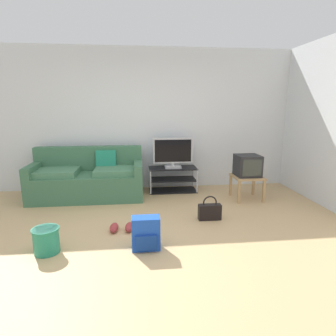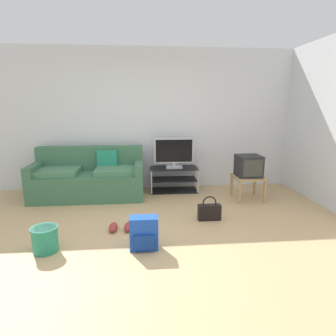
{
  "view_description": "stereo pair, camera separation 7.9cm",
  "coord_description": "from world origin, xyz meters",
  "px_view_note": "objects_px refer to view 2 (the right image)",
  "views": [
    {
      "loc": [
        -0.01,
        -3.15,
        1.63
      ],
      "look_at": [
        0.45,
        1.06,
        0.69
      ],
      "focal_mm": 30.14,
      "sensor_mm": 36.0,
      "label": 1
    },
    {
      "loc": [
        0.07,
        -3.16,
        1.63
      ],
      "look_at": [
        0.45,
        1.06,
        0.69
      ],
      "focal_mm": 30.14,
      "sensor_mm": 36.0,
      "label": 2
    }
  ],
  "objects_px": {
    "tv_stand": "(174,179)",
    "side_table": "(248,180)",
    "crt_tv": "(249,166)",
    "handbag": "(209,211)",
    "backpack": "(144,233)",
    "sneakers_pair": "(121,227)",
    "couch": "(89,178)",
    "flat_tv": "(174,153)",
    "cleaning_bucket": "(45,239)"
  },
  "relations": [
    {
      "from": "flat_tv",
      "to": "backpack",
      "type": "bearing_deg",
      "value": -104.92
    },
    {
      "from": "couch",
      "to": "tv_stand",
      "type": "distance_m",
      "value": 1.58
    },
    {
      "from": "couch",
      "to": "flat_tv",
      "type": "distance_m",
      "value": 1.62
    },
    {
      "from": "crt_tv",
      "to": "sneakers_pair",
      "type": "height_order",
      "value": "crt_tv"
    },
    {
      "from": "cleaning_bucket",
      "to": "sneakers_pair",
      "type": "distance_m",
      "value": 0.95
    },
    {
      "from": "flat_tv",
      "to": "crt_tv",
      "type": "relative_size",
      "value": 1.86
    },
    {
      "from": "couch",
      "to": "cleaning_bucket",
      "type": "distance_m",
      "value": 2.0
    },
    {
      "from": "flat_tv",
      "to": "cleaning_bucket",
      "type": "distance_m",
      "value": 2.82
    },
    {
      "from": "crt_tv",
      "to": "cleaning_bucket",
      "type": "height_order",
      "value": "crt_tv"
    },
    {
      "from": "crt_tv",
      "to": "backpack",
      "type": "bearing_deg",
      "value": -138.4
    },
    {
      "from": "sneakers_pair",
      "to": "side_table",
      "type": "bearing_deg",
      "value": 26.9
    },
    {
      "from": "couch",
      "to": "handbag",
      "type": "relative_size",
      "value": 5.41
    },
    {
      "from": "crt_tv",
      "to": "sneakers_pair",
      "type": "xyz_separation_m",
      "value": [
        -2.14,
        -1.1,
        -0.56
      ]
    },
    {
      "from": "backpack",
      "to": "couch",
      "type": "bearing_deg",
      "value": 123.87
    },
    {
      "from": "tv_stand",
      "to": "flat_tv",
      "type": "distance_m",
      "value": 0.51
    },
    {
      "from": "tv_stand",
      "to": "flat_tv",
      "type": "relative_size",
      "value": 1.21
    },
    {
      "from": "tv_stand",
      "to": "handbag",
      "type": "height_order",
      "value": "tv_stand"
    },
    {
      "from": "couch",
      "to": "side_table",
      "type": "bearing_deg",
      "value": -8.45
    },
    {
      "from": "flat_tv",
      "to": "side_table",
      "type": "height_order",
      "value": "flat_tv"
    },
    {
      "from": "tv_stand",
      "to": "crt_tv",
      "type": "height_order",
      "value": "crt_tv"
    },
    {
      "from": "tv_stand",
      "to": "flat_tv",
      "type": "xyz_separation_m",
      "value": [
        -0.0,
        -0.02,
        0.51
      ]
    },
    {
      "from": "sneakers_pair",
      "to": "tv_stand",
      "type": "bearing_deg",
      "value": 62.27
    },
    {
      "from": "flat_tv",
      "to": "cleaning_bucket",
      "type": "height_order",
      "value": "flat_tv"
    },
    {
      "from": "couch",
      "to": "flat_tv",
      "type": "relative_size",
      "value": 2.6
    },
    {
      "from": "crt_tv",
      "to": "sneakers_pair",
      "type": "bearing_deg",
      "value": -152.76
    },
    {
      "from": "side_table",
      "to": "cleaning_bucket",
      "type": "distance_m",
      "value": 3.35
    },
    {
      "from": "crt_tv",
      "to": "backpack",
      "type": "distance_m",
      "value": 2.48
    },
    {
      "from": "sneakers_pair",
      "to": "couch",
      "type": "bearing_deg",
      "value": 113.86
    },
    {
      "from": "handbag",
      "to": "cleaning_bucket",
      "type": "xyz_separation_m",
      "value": [
        -2.07,
        -0.73,
        0.03
      ]
    },
    {
      "from": "flat_tv",
      "to": "sneakers_pair",
      "type": "distance_m",
      "value": 2.03
    },
    {
      "from": "cleaning_bucket",
      "to": "couch",
      "type": "bearing_deg",
      "value": 85.76
    },
    {
      "from": "tv_stand",
      "to": "sneakers_pair",
      "type": "xyz_separation_m",
      "value": [
        -0.9,
        -1.7,
        -0.19
      ]
    },
    {
      "from": "backpack",
      "to": "cleaning_bucket",
      "type": "bearing_deg",
      "value": -173.66
    },
    {
      "from": "couch",
      "to": "side_table",
      "type": "distance_m",
      "value": 2.83
    },
    {
      "from": "handbag",
      "to": "backpack",
      "type": "bearing_deg",
      "value": -141.1
    },
    {
      "from": "side_table",
      "to": "cleaning_bucket",
      "type": "xyz_separation_m",
      "value": [
        -2.95,
        -1.57,
        -0.2
      ]
    },
    {
      "from": "crt_tv",
      "to": "backpack",
      "type": "height_order",
      "value": "crt_tv"
    },
    {
      "from": "side_table",
      "to": "cleaning_bucket",
      "type": "height_order",
      "value": "side_table"
    },
    {
      "from": "backpack",
      "to": "handbag",
      "type": "height_order",
      "value": "backpack"
    },
    {
      "from": "side_table",
      "to": "handbag",
      "type": "xyz_separation_m",
      "value": [
        -0.88,
        -0.84,
        -0.23
      ]
    },
    {
      "from": "tv_stand",
      "to": "side_table",
      "type": "xyz_separation_m",
      "value": [
        1.24,
        -0.62,
        0.12
      ]
    },
    {
      "from": "crt_tv",
      "to": "side_table",
      "type": "bearing_deg",
      "value": -90.0
    },
    {
      "from": "cleaning_bucket",
      "to": "sneakers_pair",
      "type": "height_order",
      "value": "cleaning_bucket"
    },
    {
      "from": "backpack",
      "to": "handbag",
      "type": "xyz_separation_m",
      "value": [
        0.95,
        0.77,
        -0.06
      ]
    },
    {
      "from": "couch",
      "to": "handbag",
      "type": "height_order",
      "value": "couch"
    },
    {
      "from": "crt_tv",
      "to": "couch",
      "type": "bearing_deg",
      "value": 171.87
    },
    {
      "from": "crt_tv",
      "to": "handbag",
      "type": "bearing_deg",
      "value": -135.73
    },
    {
      "from": "handbag",
      "to": "sneakers_pair",
      "type": "bearing_deg",
      "value": -169.18
    },
    {
      "from": "couch",
      "to": "sneakers_pair",
      "type": "bearing_deg",
      "value": -66.14
    },
    {
      "from": "couch",
      "to": "sneakers_pair",
      "type": "xyz_separation_m",
      "value": [
        0.66,
        -1.5,
        -0.29
      ]
    }
  ]
}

